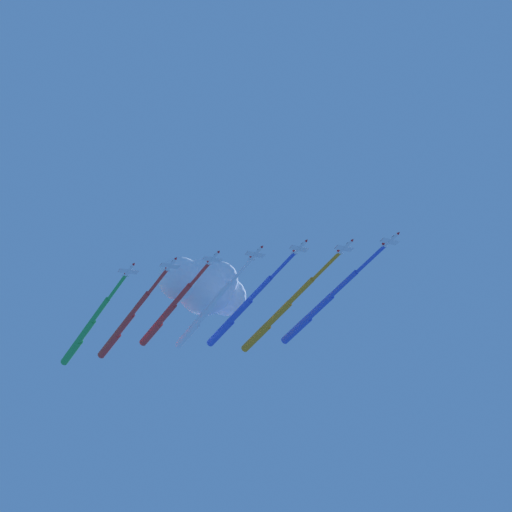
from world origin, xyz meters
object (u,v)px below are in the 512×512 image
jet_starboard_mid (165,316)px  jet_port_outer (122,327)px  jet_port_mid (202,317)px  jet_lead (317,310)px  jet_port_inner (275,318)px  jet_starboard_inner (238,314)px  jet_starboard_outer (84,334)px

jet_starboard_mid → jet_port_outer: bearing=105.5°
jet_port_mid → jet_port_outer: 37.94m
jet_lead → jet_port_outer: 89.67m
jet_lead → jet_port_inner: size_ratio=0.97×
jet_starboard_inner → jet_starboard_outer: jet_starboard_inner is taller
jet_lead → jet_port_outer: bearing=116.0°
jet_starboard_outer → jet_port_inner: bearing=-64.0°
jet_port_mid → jet_port_outer: size_ratio=0.95×
jet_lead → jet_starboard_inner: 35.72m
jet_starboard_mid → jet_port_mid: bearing=-54.8°
jet_lead → jet_port_mid: 51.78m
jet_port_inner → jet_starboard_inner: (-9.13, 14.20, 2.88)m
jet_lead → jet_starboard_outer: bearing=115.1°
jet_port_inner → jet_starboard_mid: size_ratio=1.13×
jet_starboard_inner → jet_port_mid: jet_starboard_inner is taller
jet_starboard_inner → jet_starboard_mid: 33.15m
jet_port_outer → jet_port_mid: bearing=-65.8°
jet_port_inner → jet_starboard_outer: (-39.44, 80.86, 1.92)m
jet_port_inner → jet_starboard_inner: bearing=122.8°
jet_lead → jet_port_mid: (-23.75, 45.97, 1.84)m
jet_port_outer → jet_starboard_inner: bearing=-64.3°
jet_starboard_outer → jet_starboard_inner: bearing=-65.6°
jet_starboard_mid → jet_starboard_outer: 40.64m
jet_lead → jet_port_mid: bearing=117.3°
jet_starboard_inner → jet_starboard_mid: size_ratio=1.09×
jet_lead → jet_port_inner: 18.97m
jet_port_outer → jet_starboard_outer: jet_port_outer is taller
jet_starboard_mid → jet_starboard_inner: bearing=-57.8°
jet_starboard_outer → jet_lead: bearing=-64.9°
jet_starboard_inner → jet_port_mid: 16.11m
jet_port_mid → jet_starboard_mid: bearing=125.2°
jet_lead → jet_starboard_inner: jet_starboard_inner is taller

